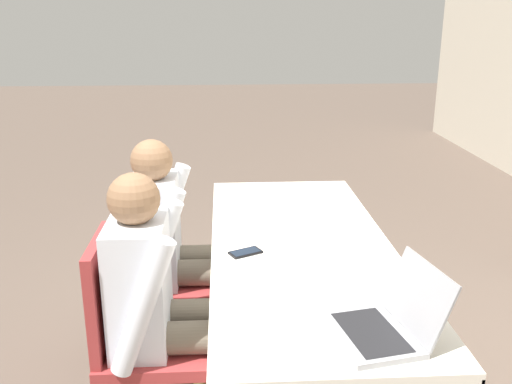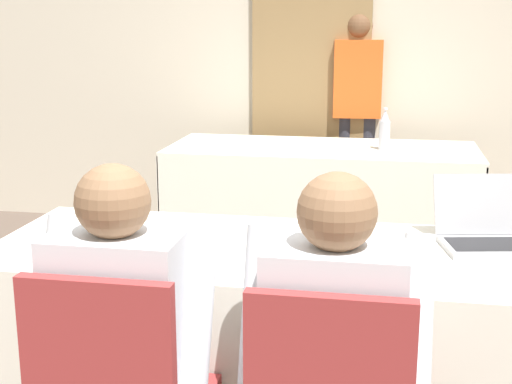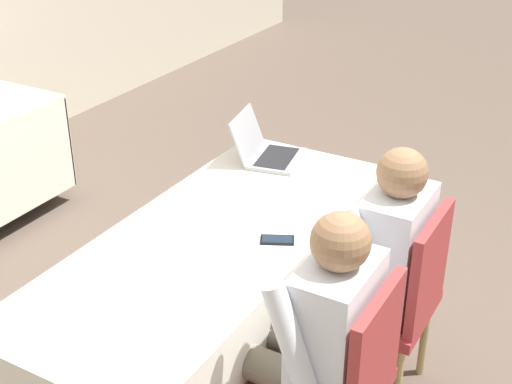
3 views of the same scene
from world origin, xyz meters
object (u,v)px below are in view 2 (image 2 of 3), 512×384
cell_phone (280,272)px  person_white_shirt (335,350)px  person_red_shirt (357,108)px  water_bottle (385,131)px  laptop (485,233)px  person_checkered_shirt (130,333)px

cell_phone → person_white_shirt: size_ratio=0.13×
person_red_shirt → water_bottle: bearing=-78.1°
water_bottle → person_white_shirt: (-0.10, -2.70, -0.20)m
laptop → person_red_shirt: person_red_shirt is taller
laptop → person_white_shirt: person_white_shirt is taller
laptop → person_red_shirt: 2.74m
water_bottle → laptop: bearing=-79.1°
cell_phone → person_checkered_shirt: bearing=-163.9°
water_bottle → cell_phone: bearing=-97.3°
person_checkered_shirt → laptop: bearing=-143.9°
cell_phone → water_bottle: size_ratio=0.58×
water_bottle → person_red_shirt: size_ratio=0.17×
laptop → water_bottle: bearing=89.6°
person_checkered_shirt → person_red_shirt: person_red_shirt is taller
laptop → person_white_shirt: size_ratio=0.32×
laptop → water_bottle: size_ratio=1.41×
person_white_shirt → water_bottle: bearing=-92.1°
cell_phone → water_bottle: bearing=55.8°
person_checkered_shirt → person_red_shirt: 3.49m
cell_phone → person_red_shirt: (0.09, 3.09, 0.17)m
laptop → person_checkered_shirt: 1.31m
person_white_shirt → cell_phone: bearing=-59.7°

